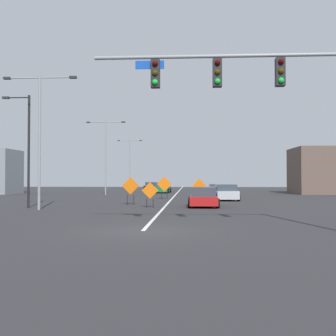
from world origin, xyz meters
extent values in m
plane|color=#2D2D30|center=(0.00, 0.00, 0.00)|extent=(146.15, 146.15, 0.00)
cube|color=white|center=(0.00, 40.60, 0.00)|extent=(0.16, 81.20, 0.01)
cylinder|color=gray|center=(2.81, 0.00, 6.60)|extent=(9.36, 0.14, 0.14)
cube|color=black|center=(5.15, 0.00, 5.95)|extent=(0.34, 0.32, 1.05)
sphere|color=#3A0503|center=(5.15, -0.17, 6.30)|extent=(0.22, 0.22, 0.22)
sphere|color=#3C3106|center=(5.15, -0.17, 5.95)|extent=(0.22, 0.22, 0.22)
sphere|color=green|center=(5.15, -0.17, 5.60)|extent=(0.22, 0.22, 0.22)
cube|color=black|center=(2.81, 0.00, 5.95)|extent=(0.34, 0.32, 1.05)
sphere|color=#3A0503|center=(2.81, -0.17, 6.30)|extent=(0.22, 0.22, 0.22)
sphere|color=#3C3106|center=(2.81, -0.17, 5.95)|extent=(0.22, 0.22, 0.22)
sphere|color=green|center=(2.81, -0.17, 5.60)|extent=(0.22, 0.22, 0.22)
cube|color=black|center=(0.47, 0.00, 5.95)|extent=(0.34, 0.32, 1.05)
sphere|color=#3A0503|center=(0.47, -0.17, 6.30)|extent=(0.22, 0.22, 0.22)
sphere|color=#3C3106|center=(0.47, -0.17, 5.95)|extent=(0.22, 0.22, 0.22)
sphere|color=green|center=(0.47, -0.17, 5.60)|extent=(0.22, 0.22, 0.22)
cube|color=#1447B7|center=(0.25, 0.00, 6.31)|extent=(1.10, 0.03, 0.32)
cylinder|color=gray|center=(-9.05, 56.15, 4.38)|extent=(0.16, 0.16, 8.76)
cylinder|color=gray|center=(-10.03, 56.15, 8.61)|extent=(1.96, 0.08, 0.08)
cube|color=#262628|center=(-11.00, 56.15, 8.61)|extent=(0.44, 0.24, 0.14)
cylinder|color=gray|center=(-8.07, 56.15, 8.61)|extent=(1.96, 0.08, 0.08)
cube|color=#262628|center=(-7.09, 56.15, 8.61)|extent=(0.44, 0.24, 0.14)
cylinder|color=black|center=(-9.03, 11.25, 3.77)|extent=(0.16, 0.16, 7.55)
cylinder|color=black|center=(-9.83, 11.25, 7.40)|extent=(1.60, 0.08, 0.08)
cube|color=#262628|center=(-10.63, 11.25, 7.40)|extent=(0.44, 0.24, 0.14)
cylinder|color=gray|center=(-8.18, 31.76, 4.35)|extent=(0.16, 0.16, 8.69)
cylinder|color=gray|center=(-9.22, 31.76, 8.54)|extent=(2.08, 0.08, 0.08)
cube|color=#262628|center=(-10.26, 31.76, 8.54)|extent=(0.44, 0.24, 0.14)
cylinder|color=gray|center=(-7.14, 31.76, 8.54)|extent=(2.08, 0.08, 0.08)
cube|color=#262628|center=(-6.09, 31.76, 8.54)|extent=(0.44, 0.24, 0.14)
cylinder|color=gray|center=(-7.69, 9.66, 4.23)|extent=(0.16, 0.16, 8.47)
cylinder|color=gray|center=(-8.76, 9.66, 8.32)|extent=(2.12, 0.08, 0.08)
cube|color=#262628|center=(-9.82, 9.66, 8.32)|extent=(0.44, 0.24, 0.14)
cylinder|color=gray|center=(-6.63, 9.66, 8.32)|extent=(2.12, 0.08, 0.08)
cube|color=#262628|center=(-5.57, 9.66, 8.32)|extent=(0.44, 0.24, 0.14)
cube|color=orange|center=(2.49, 17.74, 1.36)|extent=(1.16, 0.14, 1.16)
cylinder|color=black|center=(2.26, 17.76, 0.38)|extent=(0.05, 0.05, 0.76)
cylinder|color=black|center=(2.71, 17.72, 0.38)|extent=(0.05, 0.05, 0.76)
cube|color=orange|center=(-0.68, 22.84, 1.41)|extent=(1.37, 0.38, 1.41)
cylinder|color=black|center=(-0.95, 22.77, 0.34)|extent=(0.05, 0.05, 0.69)
cylinder|color=black|center=(-0.42, 22.91, 0.34)|extent=(0.05, 0.05, 0.69)
cube|color=orange|center=(-0.93, 11.85, 1.16)|extent=(1.12, 0.06, 1.12)
cylinder|color=black|center=(-1.15, 11.84, 0.29)|extent=(0.05, 0.05, 0.57)
cylinder|color=black|center=(-0.71, 11.85, 0.29)|extent=(0.05, 0.05, 0.57)
cube|color=orange|center=(-2.65, 14.52, 1.41)|extent=(1.29, 0.19, 1.29)
cylinder|color=black|center=(-2.90, 14.55, 0.37)|extent=(0.05, 0.05, 0.74)
cylinder|color=black|center=(-2.40, 14.49, 0.37)|extent=(0.05, 0.05, 0.74)
cube|color=#B7BABF|center=(4.88, 21.18, 0.51)|extent=(2.09, 4.18, 0.71)
cube|color=#333D47|center=(4.89, 20.97, 1.14)|extent=(1.81, 2.41, 0.55)
cylinder|color=black|center=(5.75, 22.66, 0.32)|extent=(0.25, 0.65, 0.64)
cylinder|color=black|center=(3.87, 22.56, 0.32)|extent=(0.25, 0.65, 0.64)
cylinder|color=black|center=(5.90, 19.80, 0.32)|extent=(0.25, 0.65, 0.64)
cylinder|color=black|center=(4.02, 19.70, 0.32)|extent=(0.25, 0.65, 0.64)
cube|color=black|center=(-3.98, 43.81, 0.51)|extent=(1.80, 4.27, 0.71)
cube|color=#333D47|center=(-3.98, 44.02, 1.12)|extent=(1.59, 2.36, 0.50)
cylinder|color=black|center=(-4.87, 42.34, 0.32)|extent=(0.23, 0.64, 0.64)
cylinder|color=black|center=(-3.16, 42.31, 0.32)|extent=(0.23, 0.64, 0.64)
cylinder|color=black|center=(-4.80, 45.31, 0.32)|extent=(0.23, 0.64, 0.64)
cylinder|color=black|center=(-3.09, 45.27, 0.32)|extent=(0.23, 0.64, 0.64)
cube|color=#1E389E|center=(4.57, 27.14, 0.47)|extent=(1.97, 4.03, 0.63)
cube|color=#333D47|center=(4.58, 26.94, 1.07)|extent=(1.75, 2.02, 0.56)
cylinder|color=black|center=(5.51, 28.55, 0.32)|extent=(0.23, 0.64, 0.64)
cylinder|color=black|center=(3.60, 28.53, 0.32)|extent=(0.23, 0.64, 0.64)
cylinder|color=black|center=(5.55, 25.75, 0.32)|extent=(0.23, 0.64, 0.64)
cylinder|color=black|center=(3.63, 25.72, 0.32)|extent=(0.23, 0.64, 0.64)
cube|color=#196B38|center=(-1.99, 38.50, 0.51)|extent=(2.06, 4.54, 0.70)
cube|color=#333D47|center=(-1.98, 38.72, 1.12)|extent=(1.78, 2.59, 0.51)
cylinder|color=black|center=(-2.99, 36.99, 0.32)|extent=(0.25, 0.65, 0.64)
cylinder|color=black|center=(-1.16, 36.90, 0.32)|extent=(0.25, 0.65, 0.64)
cylinder|color=black|center=(-2.83, 40.10, 0.32)|extent=(0.25, 0.65, 0.64)
cylinder|color=black|center=(-1.00, 40.01, 0.32)|extent=(0.25, 0.65, 0.64)
cube|color=red|center=(2.67, 13.09, 0.45)|extent=(1.90, 4.25, 0.58)
cube|color=#333D47|center=(2.67, 12.88, 1.06)|extent=(1.69, 1.92, 0.64)
cylinder|color=black|center=(3.62, 14.56, 0.32)|extent=(0.23, 0.64, 0.64)
cylinder|color=black|center=(1.76, 14.58, 0.32)|extent=(0.23, 0.64, 0.64)
cylinder|color=black|center=(3.58, 11.60, 0.32)|extent=(0.23, 0.64, 0.64)
cylinder|color=black|center=(1.73, 11.62, 0.32)|extent=(0.23, 0.64, 0.64)
camera|label=1|loc=(1.81, -15.28, 2.01)|focal=43.42mm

